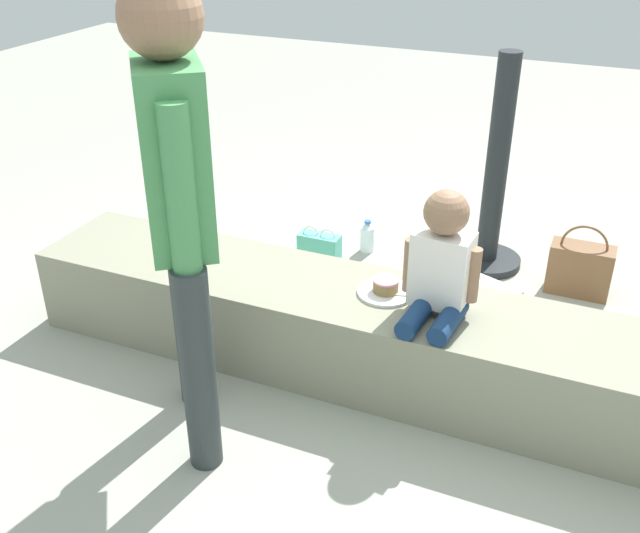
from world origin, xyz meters
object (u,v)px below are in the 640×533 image
Objects in this scene: handbag_brown_canvas at (580,269)px; water_bottle_far_side at (367,237)px; cake_plate at (385,289)px; cake_box_white at (482,304)px; adult_standing at (178,188)px; party_cup_red at (374,281)px; child_seated at (441,263)px; gift_bag at (319,266)px.

water_bottle_far_side is at bearing 179.50° from handbag_brown_canvas.
cake_plate reaches higher than cake_box_white.
water_bottle_far_side is 0.66× the size of cake_box_white.
water_bottle_far_side is at bearing 87.33° from adult_standing.
party_cup_red is 0.28× the size of handbag_brown_canvas.
adult_standing is 2.12m from handbag_brown_canvas.
cake_box_white is at bearing -3.29° from party_cup_red.
party_cup_red is 0.54m from cake_box_white.
child_seated is at bearing -16.10° from cake_plate.
handbag_brown_canvas is at bearing 66.91° from child_seated.
adult_standing is 0.96m from cake_plate.
gift_bag is (-0.69, 0.50, -0.41)m from child_seated.
cake_plate is at bearing -124.36° from handbag_brown_canvas.
cake_plate is 1.21m from handbag_brown_canvas.
handbag_brown_canvas is at bearing -0.50° from water_bottle_far_side.
party_cup_red is (0.22, 0.17, -0.12)m from gift_bag.
water_bottle_far_side is 0.42m from party_cup_red.
cake_plate is 0.67m from gift_bag.
handbag_brown_canvas reaches higher than cake_box_white.
cake_box_white is at bearing 56.08° from adult_standing.
child_seated reaches higher than cake_plate.
handbag_brown_canvas is at bearing 25.60° from gift_bag.
adult_standing is 4.23× the size of gift_bag.
gift_bag is at bearing 144.18° from child_seated.
cake_box_white is at bearing 63.33° from cake_plate.
party_cup_red is at bearing 125.33° from child_seated.
gift_bag is 1.38× the size of cake_box_white.
child_seated is 4.84× the size of party_cup_red.
handbag_brown_canvas reaches higher than water_bottle_far_side.
child_seated is 0.31× the size of adult_standing.
cake_box_white is (0.06, 0.63, -0.51)m from child_seated.
child_seated is at bearing -35.82° from gift_bag.
party_cup_red is at bearing 176.71° from cake_box_white.
gift_bag reaches higher than cake_box_white.
gift_bag is (0.03, 1.03, -0.78)m from adult_standing.
cake_box_white is (0.29, 0.57, -0.32)m from cake_plate.
gift_bag reaches higher than party_cup_red.
cake_plate is (-0.22, 0.06, -0.19)m from child_seated.
adult_standing is at bearing -101.75° from party_cup_red.
child_seated reaches higher than water_bottle_far_side.
adult_standing is (-0.72, -0.53, 0.37)m from child_seated.
water_bottle_far_side is (0.07, 1.58, -0.87)m from adult_standing.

